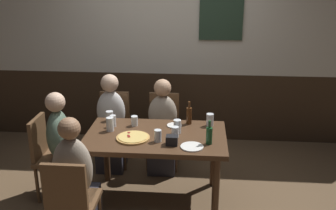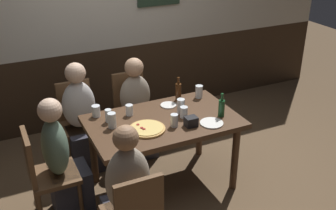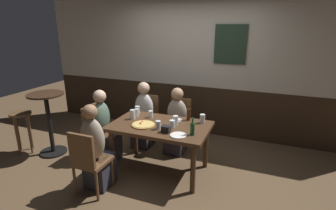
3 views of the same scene
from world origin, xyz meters
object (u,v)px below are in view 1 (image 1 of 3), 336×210
beer_bottle_green (209,135)px  plate_white_small (174,125)px  pint_glass_stout (158,136)px  chair_head_west (49,153)px  pint_glass_pale (177,127)px  person_mid_far (162,133)px  beer_glass_tall (210,120)px  beer_glass_half (113,121)px  beer_bottle_brown (189,115)px  tumbler_short (175,133)px  tumbler_water (110,125)px  highball_clear (110,117)px  chair_left_near (71,200)px  person_head_west (65,154)px  person_left_far (111,129)px  person_left_near (76,189)px  pint_glass_amber (134,121)px  dining_table (156,143)px  chair_mid_far (164,125)px  pizza (133,138)px  plate_white_large (192,147)px  condiment_caddy (172,140)px  chair_left_far (114,124)px

beer_bottle_green → plate_white_small: 0.55m
pint_glass_stout → beer_bottle_green: (0.49, -0.01, 0.04)m
chair_head_west → pint_glass_pale: size_ratio=6.15×
person_mid_far → beer_glass_tall: (0.54, -0.39, 0.33)m
beer_glass_half → beer_bottle_brown: 0.81m
person_mid_far → tumbler_short: person_mid_far is taller
tumbler_water → beer_bottle_brown: (0.80, 0.26, 0.04)m
highball_clear → tumbler_short: 0.83m
chair_left_near → person_head_west: 0.91m
person_left_far → beer_bottle_green: bearing=-36.5°
person_left_near → pint_glass_pale: person_left_near is taller
pint_glass_amber → beer_glass_tall: 0.80m
person_mid_far → dining_table: bearing=-90.0°
person_head_west → tumbler_water: bearing=7.5°
chair_mid_far → beer_glass_tall: chair_mid_far is taller
chair_mid_far → highball_clear: (-0.54, -0.50, 0.29)m
person_left_far → pizza: person_left_far is taller
person_left_near → plate_white_small: size_ratio=7.47×
beer_glass_tall → beer_bottle_green: beer_bottle_green is taller
person_head_west → plate_white_large: person_head_west is taller
person_left_near → plate_white_small: (0.79, 0.92, 0.25)m
chair_head_west → beer_glass_tall: (1.66, 0.29, 0.30)m
highball_clear → pizza: bearing=-53.6°
beer_bottle_brown → plate_white_large: (0.05, -0.59, -0.09)m
person_mid_far → condiment_caddy: person_mid_far is taller
dining_table → person_mid_far: person_mid_far is taller
highball_clear → pint_glass_stout: (0.58, -0.49, 0.01)m
chair_left_far → plate_white_small: 1.02m
chair_mid_far → chair_left_near: 1.79m
person_left_near → highball_clear: bearing=85.7°
chair_head_west → condiment_caddy: chair_head_west is taller
person_head_west → pint_glass_stout: person_head_west is taller
chair_head_west → beer_glass_half: chair_head_west is taller
person_left_far → condiment_caddy: person_left_far is taller
chair_left_near → person_left_near: (0.00, 0.16, 0.00)m
pint_glass_amber → tumbler_short: size_ratio=0.99×
chair_left_far → highball_clear: 0.59m
dining_table → chair_left_near: 1.05m
dining_table → person_head_west: 0.97m
dining_table → chair_left_far: 1.05m
chair_mid_far → pint_glass_stout: chair_mid_far is taller
chair_head_west → chair_mid_far: bearing=36.9°
chair_mid_far → plate_white_small: (0.17, -0.60, 0.25)m
chair_left_far → tumbler_short: size_ratio=8.22×
person_left_near → pint_glass_amber: 1.02m
beer_glass_half → plate_white_small: beer_glass_half is taller
chair_mid_far → chair_left_far: size_ratio=1.00×
person_left_far → highball_clear: 0.46m
pint_glass_pale → condiment_caddy: 0.28m
person_left_far → highball_clear: (0.08, -0.34, 0.29)m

